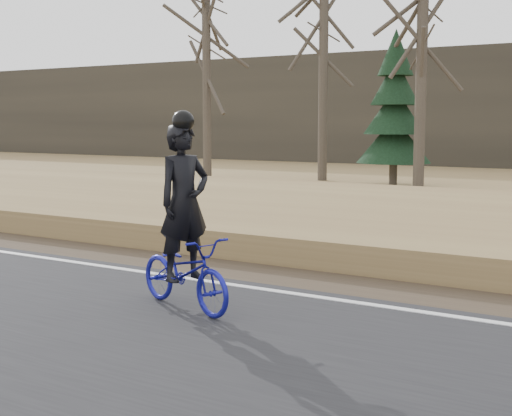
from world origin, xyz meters
The scene contains 12 objects.
ground centered at (0.00, 0.00, 0.00)m, with size 120.00×120.00×0.00m, color olive.
road centered at (0.00, -2.50, 0.03)m, with size 120.00×6.00×0.06m, color black.
edge_line centered at (0.00, 0.20, 0.07)m, with size 120.00×0.12×0.01m, color silver.
shoulder centered at (0.00, 1.20, 0.02)m, with size 120.00×1.60×0.04m, color #473A2B.
embankment centered at (0.00, 4.20, 0.22)m, with size 120.00×5.00×0.44m, color olive.
ballast centered at (0.00, 8.00, 0.23)m, with size 120.00×3.00×0.45m, color slate.
railroad centered at (0.00, 8.00, 0.53)m, with size 120.00×2.40×0.29m.
cyclist centered at (-0.21, -1.11, 0.84)m, with size 1.78×1.07×2.34m.
bare_tree_far_left centered at (-12.19, 16.12, 4.02)m, with size 0.36×0.36×8.04m, color #4E4639.
bare_tree_left centered at (-7.48, 17.20, 4.44)m, with size 0.36×0.36×8.89m, color #4E4639.
bare_tree_near_left centered at (-2.83, 14.88, 3.79)m, with size 0.36×0.36×7.59m, color #4E4639.
conifer centered at (-4.21, 16.24, 2.59)m, with size 2.60×2.60×5.47m.
Camera 1 is at (4.86, -7.72, 2.27)m, focal length 50.00 mm.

